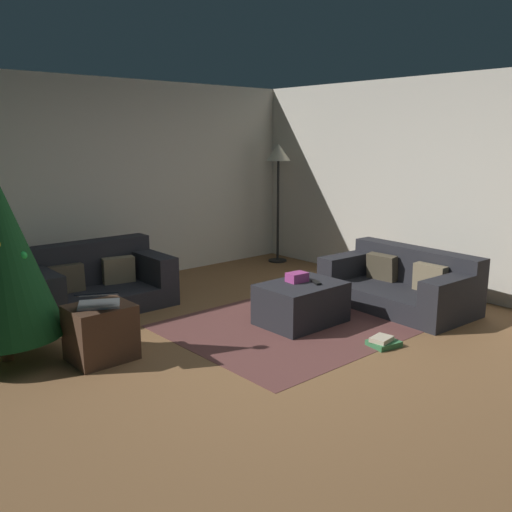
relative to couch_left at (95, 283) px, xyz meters
The scene contains 13 objects.
ground_plane 2.30m from the couch_left, 79.94° to the right, with size 6.40×6.40×0.00m, color brown.
rear_partition 1.41m from the couch_left, 66.03° to the left, with size 6.40×0.12×2.60m, color silver.
corner_partition 4.31m from the couch_left, 32.39° to the right, with size 0.12×6.40×2.60m, color silver.
couch_left is the anchor object (origin of this frame).
couch_right 3.45m from the couch_left, 40.25° to the right, with size 0.99×1.68×0.64m.
ottoman 2.33m from the couch_left, 54.46° to the right, with size 0.85×0.61×0.42m, color #26262B.
gift_box 2.28m from the couch_left, 52.86° to the right, with size 0.21×0.15×0.09m, color #B23F8C.
tv_remote 2.48m from the couch_left, 53.61° to the right, with size 0.05×0.16×0.02m, color black.
side_table 1.55m from the couch_left, 113.62° to the right, with size 0.52×0.44×0.48m, color #4C3323.
laptop 1.64m from the couch_left, 113.79° to the right, with size 0.50×0.53×0.19m.
book_stack 3.21m from the couch_left, 62.95° to the right, with size 0.30×0.26×0.09m.
corner_lamp 3.39m from the couch_left, ahead, with size 0.36×0.36×1.77m.
area_rug 2.35m from the couch_left, 54.46° to the right, with size 2.60×2.00×0.01m, color brown.
Camera 1 is at (-2.96, -3.42, 1.89)m, focal length 38.65 mm.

